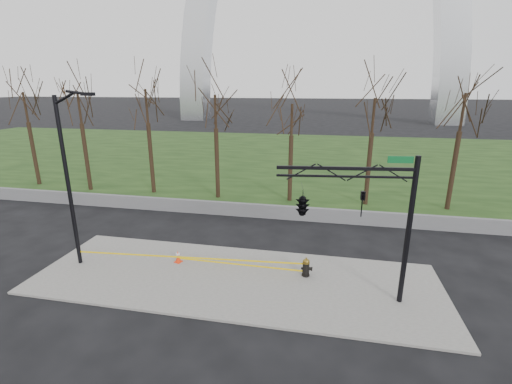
% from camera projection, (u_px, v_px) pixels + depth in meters
% --- Properties ---
extents(ground, '(500.00, 500.00, 0.00)m').
position_uv_depth(ground, '(234.00, 280.00, 15.90)').
color(ground, black).
rests_on(ground, ground).
extents(sidewalk, '(18.00, 6.00, 0.10)m').
position_uv_depth(sidewalk, '(234.00, 279.00, 15.89)').
color(sidewalk, slate).
rests_on(sidewalk, ground).
extents(grass_strip, '(120.00, 40.00, 0.06)m').
position_uv_depth(grass_strip, '(296.00, 156.00, 44.06)').
color(grass_strip, '#193212').
rests_on(grass_strip, ground).
extents(guardrail, '(60.00, 0.30, 0.90)m').
position_uv_depth(guardrail, '(265.00, 211.00, 23.28)').
color(guardrail, '#59595B').
rests_on(guardrail, ground).
extents(tree_row, '(42.86, 4.00, 8.77)m').
position_uv_depth(tree_row, '(254.00, 142.00, 26.21)').
color(tree_row, black).
rests_on(tree_row, ground).
extents(fire_hydrant, '(0.55, 0.36, 0.89)m').
position_uv_depth(fire_hydrant, '(306.00, 267.00, 15.94)').
color(fire_hydrant, black).
rests_on(fire_hydrant, sidewalk).
extents(traffic_cone, '(0.39, 0.39, 0.60)m').
position_uv_depth(traffic_cone, '(178.00, 256.00, 17.21)').
color(traffic_cone, red).
rests_on(traffic_cone, sidewalk).
extents(street_light, '(2.36, 0.73, 8.21)m').
position_uv_depth(street_light, '(70.00, 171.00, 15.83)').
color(street_light, black).
rests_on(street_light, ground).
extents(traffic_signal_mast, '(5.07, 2.53, 6.00)m').
position_uv_depth(traffic_signal_mast, '(323.00, 203.00, 13.23)').
color(traffic_signal_mast, black).
rests_on(traffic_signal_mast, ground).
extents(caution_tape, '(10.86, 0.99, 0.45)m').
position_uv_depth(caution_tape, '(207.00, 260.00, 16.53)').
color(caution_tape, yellow).
rests_on(caution_tape, ground).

